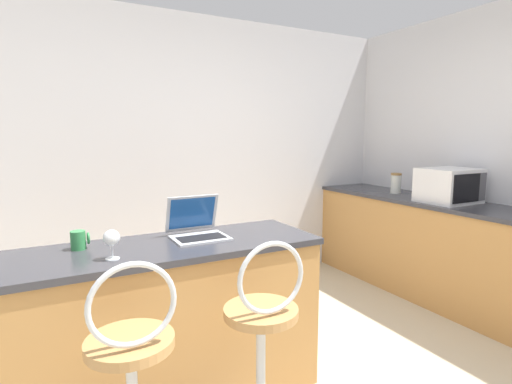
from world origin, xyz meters
The scene contains 9 objects.
wall_back centered at (0.00, 2.34, 1.30)m, with size 12.00×0.06×2.60m.
breakfast_bar centered at (-0.71, 0.72, 0.45)m, with size 1.71×0.58×0.91m.
counter_right centered at (1.89, 0.90, 0.45)m, with size 0.62×2.84×0.91m.
bar_stool_far centered at (-0.42, 0.13, 0.50)m, with size 0.40×0.40×1.05m.
laptop centered at (-0.48, 0.81, 0.96)m, with size 0.31×0.29×0.24m.
microwave centered at (1.87, 0.90, 1.05)m, with size 0.47×0.39×0.30m.
mug_green centered at (-1.11, 0.84, 0.95)m, with size 0.09×0.07×0.10m.
wine_glass_tall centered at (-0.98, 0.59, 1.01)m, with size 0.08×0.08×0.14m.
storage_jar centered at (1.89, 1.51, 1.01)m, with size 0.11×0.11×0.20m.
Camera 1 is at (-1.25, -1.35, 1.49)m, focal length 28.00 mm.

